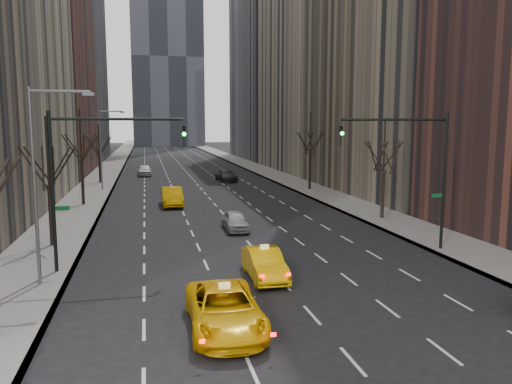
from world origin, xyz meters
TOP-DOWN VIEW (x-y plane):
  - ground at (0.00, 0.00)m, footprint 400.00×400.00m
  - sidewalk_left at (-12.25, 70.00)m, footprint 4.50×320.00m
  - sidewalk_right at (12.25, 70.00)m, footprint 4.50×320.00m
  - bld_left_far at (-21.50, 66.00)m, footprint 14.00×28.00m
  - bld_left_deep at (-21.50, 96.00)m, footprint 14.00×30.00m
  - bld_right_far at (21.50, 64.00)m, footprint 14.00×28.00m
  - bld_right_deep at (21.50, 95.00)m, footprint 14.00×30.00m
  - tree_lw_b at (-12.00, 18.00)m, footprint 3.36×3.50m
  - tree_lw_c at (-12.00, 34.00)m, footprint 3.36×3.50m
  - tree_lw_d at (-12.00, 52.00)m, footprint 3.36×3.50m
  - tree_rw_b at (12.00, 22.00)m, footprint 3.36×3.50m
  - tree_rw_c at (12.00, 40.00)m, footprint 3.36×3.50m
  - traffic_mast_left at (-9.11, 12.00)m, footprint 6.69×0.39m
  - traffic_mast_right at (9.11, 12.00)m, footprint 6.69×0.39m
  - streetlight_near at (-10.84, 10.00)m, footprint 2.83×0.22m
  - streetlight_far at (-10.84, 45.00)m, footprint 2.83×0.22m
  - taxi_suv at (-3.59, 3.38)m, footprint 2.65×5.62m
  - taxi_sedan at (-0.73, 9.06)m, footprint 1.58×4.46m
  - silver_sedan_ahead at (-0.15, 20.43)m, footprint 1.63×3.99m
  - far_taxi at (-3.95, 32.30)m, footprint 1.84×5.23m
  - far_suv_grey at (4.15, 51.36)m, footprint 2.75×5.44m
  - far_car_white at (-6.48, 60.67)m, footprint 2.15×4.87m

SIDE VIEW (x-z plane):
  - ground at x=0.00m, z-range 0.00..0.00m
  - sidewalk_left at x=-12.25m, z-range 0.00..0.15m
  - sidewalk_right at x=12.25m, z-range 0.00..0.15m
  - silver_sedan_ahead at x=-0.15m, z-range 0.00..1.35m
  - taxi_sedan at x=-0.73m, z-range 0.00..1.47m
  - far_suv_grey at x=4.15m, z-range 0.00..1.51m
  - taxi_suv at x=-3.59m, z-range 0.00..1.55m
  - far_car_white at x=-6.48m, z-range 0.00..1.63m
  - far_taxi at x=-3.95m, z-range 0.00..1.72m
  - tree_lw_d at x=-12.00m, z-range -0.12..7.24m
  - tree_lw_b at x=-12.00m, z-range -0.19..7.63m
  - tree_rw_b at x=12.00m, z-range -0.19..7.63m
  - tree_lw_c at x=-12.00m, z-range -0.33..8.41m
  - tree_rw_c at x=12.00m, z-range -0.33..8.41m
  - traffic_mast_left at x=-9.11m, z-range 1.49..9.49m
  - traffic_mast_right at x=9.11m, z-range 1.49..9.49m
  - streetlight_near at x=-10.84m, z-range 1.12..10.12m
  - streetlight_far at x=-10.84m, z-range 1.12..10.12m
  - bld_left_far at x=-21.50m, z-range 0.00..44.00m
  - bld_right_far at x=21.50m, z-range 0.00..50.00m
  - bld_right_deep at x=21.50m, z-range 0.00..58.00m
  - bld_left_deep at x=-21.50m, z-range 0.00..60.00m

